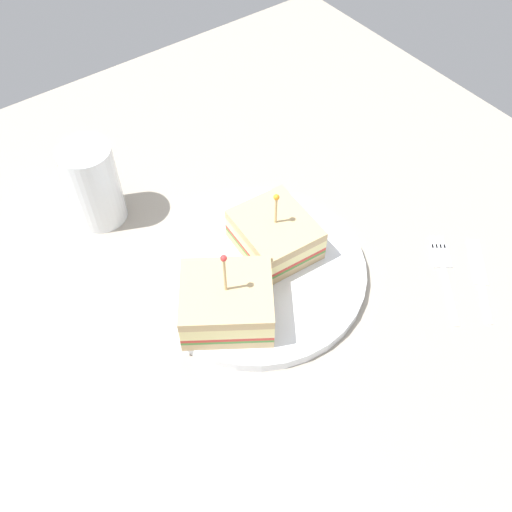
{
  "coord_description": "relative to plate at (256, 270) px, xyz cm",
  "views": [
    {
      "loc": [
        24.35,
        33.19,
        55.19
      ],
      "look_at": [
        0.0,
        0.0,
        3.39
      ],
      "focal_mm": 39.69,
      "sensor_mm": 36.0,
      "label": 1
    }
  ],
  "objects": [
    {
      "name": "sandwich_half_front",
      "position": [
        -3.67,
        -1.15,
        2.96
      ],
      "size": [
        8.92,
        10.1,
        8.98
      ],
      "color": "tan",
      "rests_on": "plate"
    },
    {
      "name": "plate",
      "position": [
        0.0,
        0.0,
        0.0
      ],
      "size": [
        26.48,
        26.48,
        1.39
      ],
      "primitive_type": "cylinder",
      "color": "white",
      "rests_on": "ground_plane"
    },
    {
      "name": "knife",
      "position": [
        -21.78,
        16.29,
        -0.52
      ],
      "size": [
        9.04,
        10.13,
        0.35
      ],
      "color": "silver",
      "rests_on": "ground_plane"
    },
    {
      "name": "drink_glass",
      "position": [
        10.65,
        -19.72,
        4.58
      ],
      "size": [
        6.51,
        6.51,
        11.24
      ],
      "color": "gold",
      "rests_on": "ground_plane"
    },
    {
      "name": "sandwich_half_back",
      "position": [
        6.64,
        3.68,
        3.24
      ],
      "size": [
        13.08,
        12.75,
        10.68
      ],
      "color": "tan",
      "rests_on": "plate"
    },
    {
      "name": "fork",
      "position": [
        -18.99,
        12.97,
        -0.52
      ],
      "size": [
        9.06,
        11.28,
        0.35
      ],
      "color": "silver",
      "rests_on": "ground_plane"
    },
    {
      "name": "ground_plane",
      "position": [
        0.0,
        0.0,
        -1.69
      ],
      "size": [
        99.5,
        99.5,
        2.0
      ],
      "primitive_type": "cube",
      "color": "#9E9384"
    }
  ]
}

